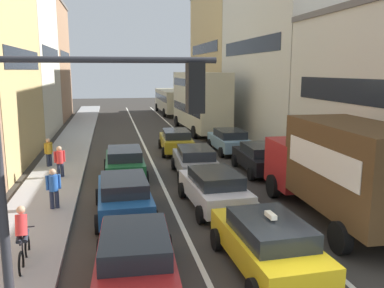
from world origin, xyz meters
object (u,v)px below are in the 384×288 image
taxi_centre_lane_front (267,242)px  pedestrian_near_kerb (49,151)px  removalist_box_truck (339,167)px  wagon_right_lane_far (229,140)px  sedan_right_lane_behind_truck (260,158)px  cyclist_on_sidewalk (23,238)px  coupe_centre_lane_fourth (176,140)px  bus_far_queue_secondary (171,99)px  hatchback_centre_lane_third (195,161)px  pedestrian_far_sidewalk (54,187)px  traffic_light_pole (81,159)px  sedan_centre_lane_second (214,188)px  pedestrian_mid_sidewalk (60,161)px  wagon_left_lane_second (124,195)px  bus_mid_queue_primary (200,99)px  sedan_left_lane_third (125,162)px  sedan_left_lane_front (135,257)px

taxi_centre_lane_front → pedestrian_near_kerb: 14.75m
removalist_box_truck → wagon_right_lane_far: removalist_box_truck is taller
sedan_right_lane_behind_truck → cyclist_on_sidewalk: cyclist_on_sidewalk is taller
coupe_centre_lane_fourth → pedestrian_near_kerb: bearing=113.7°
bus_far_queue_secondary → pedestrian_near_kerb: (-10.54, -25.60, -0.81)m
hatchback_centre_lane_third → pedestrian_near_kerb: bearing=70.1°
pedestrian_near_kerb → pedestrian_far_sidewalk: (1.16, -7.05, 0.00)m
removalist_box_truck → traffic_light_pole: bearing=125.7°
removalist_box_truck → sedan_centre_lane_second: 4.60m
sedan_right_lane_behind_truck → pedestrian_mid_sidewalk: 9.99m
wagon_left_lane_second → pedestrian_far_sidewalk: pedestrian_far_sidewalk is taller
traffic_light_pole → pedestrian_mid_sidewalk: (-1.98, 13.04, -2.87)m
taxi_centre_lane_front → pedestrian_mid_sidewalk: same height
sedan_centre_lane_second → bus_mid_queue_primary: bus_mid_queue_primary is taller
sedan_right_lane_behind_truck → wagon_right_lane_far: 5.30m
bus_mid_queue_primary → sedan_left_lane_third: bearing=151.5°
hatchback_centre_lane_third → wagon_left_lane_second: bearing=146.3°
hatchback_centre_lane_third → pedestrian_far_sidewalk: (-6.22, -3.91, 0.15)m
sedan_left_lane_front → bus_mid_queue_primary: 25.13m
taxi_centre_lane_front → wagon_left_lane_second: (-3.54, 4.81, -0.00)m
hatchback_centre_lane_third → bus_mid_queue_primary: bus_mid_queue_primary is taller
bus_far_queue_secondary → pedestrian_far_sidewalk: bus_far_queue_secondary is taller
wagon_left_lane_second → bus_far_queue_secondary: bearing=-12.6°
cyclist_on_sidewalk → pedestrian_near_kerb: (-0.92, 11.39, 0.10)m
bus_mid_queue_primary → wagon_left_lane_second: bearing=157.7°
wagon_left_lane_second → removalist_box_truck: bearing=-106.5°
bus_far_queue_secondary → cyclist_on_sidewalk: size_ratio=6.08×
traffic_light_pole → pedestrian_far_sidewalk: traffic_light_pole is taller
removalist_box_truck → sedan_left_lane_front: bearing=114.1°
removalist_box_truck → wagon_left_lane_second: removalist_box_truck is taller
wagon_right_lane_far → pedestrian_mid_sidewalk: bearing=115.0°
removalist_box_truck → sedan_left_lane_third: 10.26m
sedan_left_lane_front → cyclist_on_sidewalk: (-2.87, 1.59, 0.05)m
sedan_centre_lane_second → wagon_left_lane_second: same height
sedan_right_lane_behind_truck → sedan_left_lane_third: bearing=88.6°
wagon_left_lane_second → wagon_right_lane_far: bearing=-35.8°
taxi_centre_lane_front → sedan_left_lane_front: size_ratio=0.99×
sedan_centre_lane_second → coupe_centre_lane_fourth: bearing=-4.0°
removalist_box_truck → bus_far_queue_secondary: 35.65m
taxi_centre_lane_front → pedestrian_mid_sidewalk: 12.21m
sedan_left_lane_third → traffic_light_pole: bearing=175.5°
removalist_box_truck → pedestrian_near_kerb: removalist_box_truck is taller
traffic_light_pole → bus_mid_queue_primary: bearing=73.2°
sedan_left_lane_third → pedestrian_mid_sidewalk: (-3.08, 0.23, 0.15)m
taxi_centre_lane_front → cyclist_on_sidewalk: cyclist_on_sidewalk is taller
taxi_centre_lane_front → coupe_centre_lane_fourth: taxi_centre_lane_front is taller
wagon_right_lane_far → bus_mid_queue_primary: bus_mid_queue_primary is taller
sedan_left_lane_front → hatchback_centre_lane_third: bearing=-17.3°
cyclist_on_sidewalk → pedestrian_far_sidewalk: cyclist_on_sidewalk is taller
wagon_left_lane_second → sedan_right_lane_behind_truck: same height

